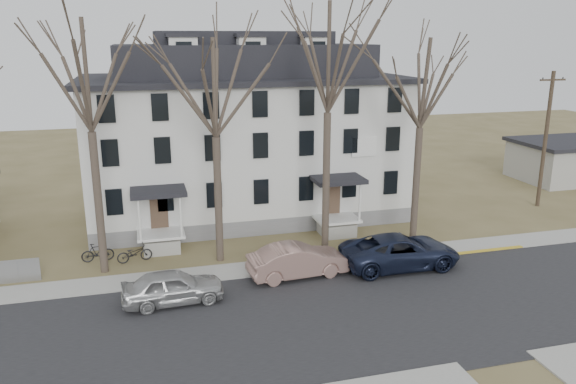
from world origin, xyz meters
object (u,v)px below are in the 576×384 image
object	(u,v)px
boarding_house	(245,135)
utility_pole_far	(546,138)
tree_center	(329,49)
car_navy	(400,252)
tree_mid_right	(423,77)
bicycle_left	(135,254)
bicycle_right	(98,253)
car_silver	(173,288)
car_tan	(298,261)
tree_far_left	(86,67)
tree_mid_left	(214,81)

from	to	relation	value
boarding_house	utility_pole_far	distance (m)	20.88
tree_center	car_navy	xyz separation A→B (m)	(2.97, -3.45, -10.22)
boarding_house	tree_mid_right	size ratio (longest dim) A/B	1.63
bicycle_left	bicycle_right	world-z (taller)	bicycle_right
utility_pole_far	car_navy	xyz separation A→B (m)	(-14.53, -7.65, -4.04)
car_silver	bicycle_right	world-z (taller)	car_silver
car_tan	bicycle_left	size ratio (longest dim) A/B	2.71
tree_mid_right	tree_center	bearing A→B (deg)	180.00
boarding_house	tree_far_left	size ratio (longest dim) A/B	1.52
tree_mid_left	tree_mid_right	world-z (taller)	same
car_navy	tree_mid_left	bearing A→B (deg)	69.88
tree_far_left	utility_pole_far	size ratio (longest dim) A/B	1.44
tree_center	car_silver	world-z (taller)	tree_center
tree_far_left	car_silver	size ratio (longest dim) A/B	3.01
boarding_house	bicycle_right	world-z (taller)	boarding_house
tree_mid_left	car_navy	distance (m)	12.99
tree_mid_left	tree_mid_right	size ratio (longest dim) A/B	1.00
tree_mid_right	bicycle_left	size ratio (longest dim) A/B	6.86
tree_mid_right	bicycle_left	bearing A→B (deg)	176.93
boarding_house	utility_pole_far	size ratio (longest dim) A/B	2.19
utility_pole_far	tree_mid_left	bearing A→B (deg)	-169.87
boarding_house	car_silver	distance (m)	14.72
boarding_house	car_silver	bearing A→B (deg)	-114.49
tree_far_left	tree_mid_left	size ratio (longest dim) A/B	1.08
tree_far_left	bicycle_left	xyz separation A→B (m)	(1.53, 0.86, -9.86)
tree_mid_right	car_navy	bearing A→B (deg)	-126.25
utility_pole_far	tree_mid_right	bearing A→B (deg)	-160.71
utility_pole_far	car_navy	distance (m)	16.91
tree_center	bicycle_right	world-z (taller)	tree_center
tree_mid_right	car_navy	distance (m)	9.73
tree_mid_left	car_navy	size ratio (longest dim) A/B	2.05
tree_mid_right	bicycle_left	xyz separation A→B (m)	(-15.97, 0.86, -9.11)
car_silver	car_navy	bearing A→B (deg)	-88.06
tree_mid_left	tree_mid_right	xyz separation A→B (m)	(11.50, 0.00, 0.00)
bicycle_right	bicycle_left	bearing A→B (deg)	-111.61
car_navy	tree_far_left	bearing A→B (deg)	77.94
bicycle_left	tree_far_left	bearing A→B (deg)	108.79
tree_far_left	car_navy	xyz separation A→B (m)	(14.97, -3.45, -9.48)
tree_center	bicycle_left	xyz separation A→B (m)	(-10.47, 0.86, -10.60)
tree_mid_left	utility_pole_far	world-z (taller)	tree_mid_left
bicycle_right	tree_center	bearing A→B (deg)	-101.53
utility_pole_far	bicycle_left	xyz separation A→B (m)	(-27.97, -3.34, -4.42)
boarding_house	car_navy	world-z (taller)	boarding_house
tree_far_left	bicycle_right	size ratio (longest dim) A/B	8.04
car_navy	bicycle_left	bearing A→B (deg)	73.16
bicycle_right	tree_mid_right	bearing A→B (deg)	-99.52
tree_center	car_tan	distance (m)	11.04
car_tan	bicycle_right	bearing A→B (deg)	60.22
car_tan	boarding_house	bearing A→B (deg)	-2.23
car_tan	bicycle_left	bearing A→B (deg)	58.31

